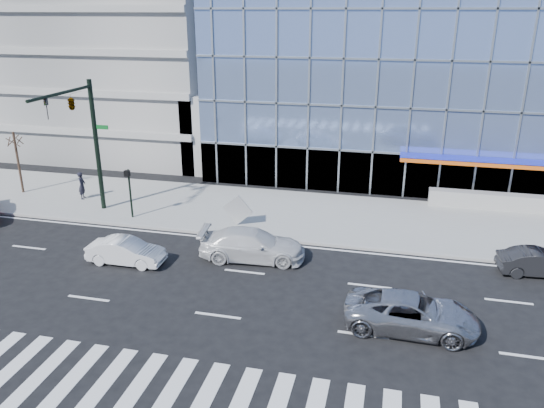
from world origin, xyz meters
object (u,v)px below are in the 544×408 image
Objects in this scene: street_tree_near at (14,140)px; traffic_signal at (79,118)px; white_sedan at (126,251)px; tilted_panel at (238,210)px; dark_sedan at (540,263)px; pedestrian at (82,185)px; silver_suv at (411,313)px; white_suv at (252,245)px; ped_signal_post at (129,186)px.

traffic_signal is at bearing -22.71° from street_tree_near.
tilted_panel reaches higher than white_sedan.
dark_sedan is 27.37m from pedestrian.
tilted_panel is (9.07, 0.74, -5.10)m from traffic_signal.
pedestrian is at bearing 75.25° from dark_sedan.
silver_suv is at bearing -22.45° from street_tree_near.
silver_suv is 9.07m from white_suv.
pedestrian is at bearing 42.42° from white_sedan.
silver_suv is 0.98× the size of white_suv.
traffic_signal reaches higher than white_suv.
traffic_signal reaches higher than silver_suv.
street_tree_near is 0.79× the size of white_suv.
white_sedan is (-13.79, 2.71, -0.09)m from silver_suv.
dark_sedan is at bearing -4.98° from ped_signal_post.
tilted_panel is at bearing 49.95° from silver_suv.
ped_signal_post reaches higher than white_suv.
street_tree_near reaches higher than pedestrian.
silver_suv reaches higher than white_sedan.
street_tree_near reaches higher than silver_suv.
white_suv reaches higher than silver_suv.
traffic_signal reaches higher than street_tree_near.
traffic_signal is 6.21m from pedestrian.
traffic_signal is at bearing -171.48° from ped_signal_post.
white_suv is at bearing 90.52° from dark_sedan.
white_suv is at bearing -15.63° from traffic_signal.
dark_sedan is at bearing -43.28° from silver_suv.
ped_signal_post is 9.26m from white_suv.
street_tree_near is 14.72m from white_sedan.
white_suv reaches higher than dark_sedan.
tilted_panel is (4.08, 5.75, 0.43)m from white_sedan.
ped_signal_post is 9.97m from street_tree_near.
ped_signal_post is 1.65× the size of pedestrian.
white_suv reaches higher than white_sedan.
ped_signal_post is at bearing -131.62° from pedestrian.
tilted_panel is (-15.71, 2.31, 0.44)m from dark_sedan.
silver_suv is 4.03× the size of tilted_panel.
traffic_signal is 21.02m from silver_suv.
white_sedan is at bearing 79.89° from silver_suv.
street_tree_near is 3.25× the size of tilted_panel.
street_tree_near is at bearing 157.29° from traffic_signal.
dark_sedan is at bearing -3.62° from traffic_signal.
dark_sedan is (24.78, -1.57, -5.54)m from traffic_signal.
tilted_panel is at bearing -115.21° from pedestrian.
dark_sedan is at bearing -80.79° from white_sedan.
street_tree_near reaches higher than dark_sedan.
pedestrian is (-7.24, 7.74, 0.42)m from white_sedan.
white_sedan is at bearing -45.14° from traffic_signal.
white_suv is 4.11× the size of tilted_panel.
silver_suv is (18.78, -7.72, -5.44)m from traffic_signal.
ped_signal_post reaches higher than pedestrian.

